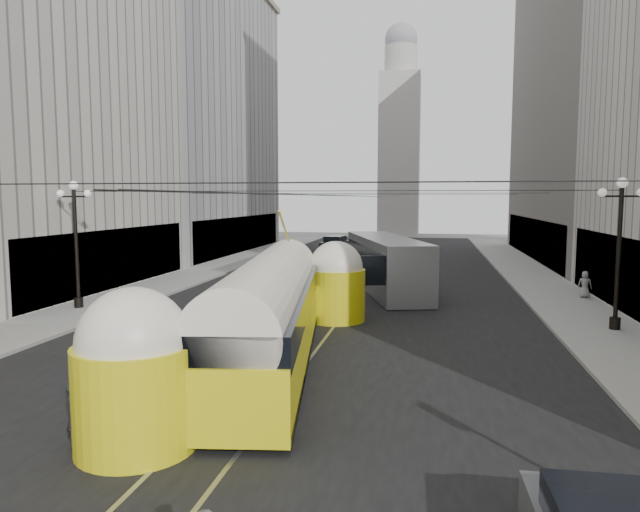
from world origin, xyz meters
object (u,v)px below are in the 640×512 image
at_px(city_bus, 385,262).
at_px(pedestrian_sidewalk_right, 585,284).
at_px(streetcar, 270,310).
at_px(pedestrian_crossing_a, 76,415).

bearing_deg(city_bus, pedestrian_sidewalk_right, -6.69).
bearing_deg(streetcar, city_bus, 80.65).
height_order(streetcar, city_bus, streetcar).
bearing_deg(pedestrian_sidewalk_right, city_bus, 7.74).
xyz_separation_m(streetcar, pedestrian_crossing_a, (-2.51, -7.32, -1.09)).
bearing_deg(pedestrian_crossing_a, city_bus, -23.23).
bearing_deg(pedestrian_crossing_a, streetcar, -29.73).
bearing_deg(pedestrian_sidewalk_right, pedestrian_crossing_a, 68.18).
height_order(pedestrian_crossing_a, pedestrian_sidewalk_right, pedestrian_sidewalk_right).
distance_m(streetcar, city_bus, 16.50).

